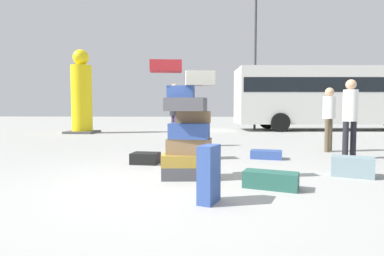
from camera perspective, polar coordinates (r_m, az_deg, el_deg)
The scene contains 14 objects.
ground_plane at distance 4.50m, azimuth -3.73°, elevation -10.36°, with size 80.00×80.00×0.00m, color #9E9E99.
suitcase_tower at distance 4.76m, azimuth -0.96°, elevation -0.76°, with size 1.01×0.69×1.82m.
suitcase_navy_behind_tower at distance 3.60m, azimuth 3.12°, elevation -8.44°, with size 0.17×0.33×0.67m, color #334F99.
suitcase_black_foreground_far at distance 6.23m, azimuth -8.54°, elevation -5.51°, with size 0.52×0.41×0.22m, color black.
suitcase_teal_left_side at distance 4.41m, azimuth 14.24°, elevation -9.23°, with size 0.72×0.30×0.23m, color #26594C.
suitcase_navy_white_trunk at distance 6.97m, azimuth 13.47°, elevation -4.75°, with size 0.66×0.37×0.18m, color #334F99.
suitcase_slate_foreground_near at distance 5.65m, azimuth 27.37°, elevation -6.30°, with size 0.61×0.38×0.31m, color gray.
suitcase_maroon_upright_blue at distance 6.73m, azimuth 1.31°, elevation -2.62°, with size 0.18×0.39×0.73m, color maroon.
person_bearded_onlooker at distance 7.47m, azimuth 27.05°, elevation 2.66°, with size 0.32×0.30×1.71m.
person_tourist_with_camera at distance 8.57m, azimuth 23.86°, elevation 2.46°, with size 0.30×0.30×1.62m.
person_passerby_in_red at distance 8.89m, azimuth -3.17°, elevation 3.49°, with size 0.30×0.31×1.80m.
yellow_dummy_statue at distance 14.87m, azimuth -19.60°, elevation 5.50°, with size 1.27×1.27×3.74m.
parked_bus at distance 17.74m, azimuth 25.69°, elevation 5.58°, with size 10.81×3.27×3.15m.
lamp_post at distance 17.03m, azimuth 11.58°, elevation 15.02°, with size 0.36×0.36×7.05m.
Camera 1 is at (0.56, -4.34, 1.08)m, focal length 29.05 mm.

